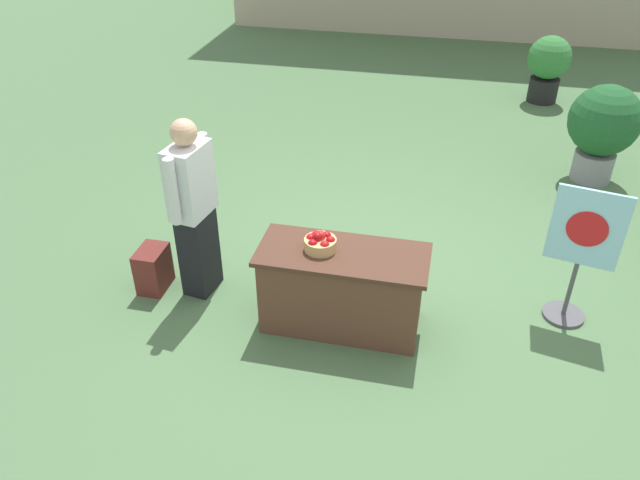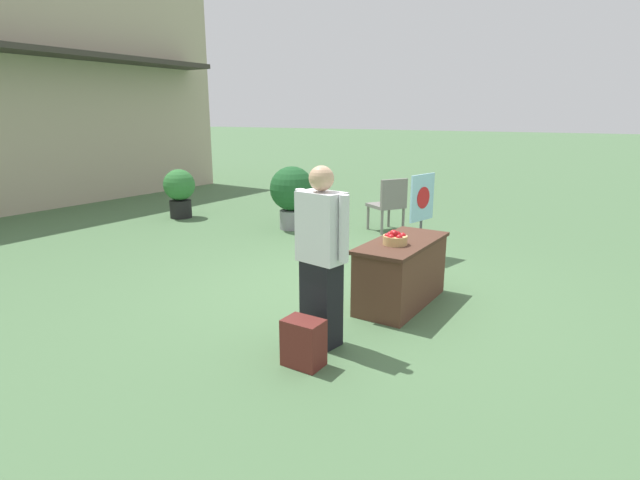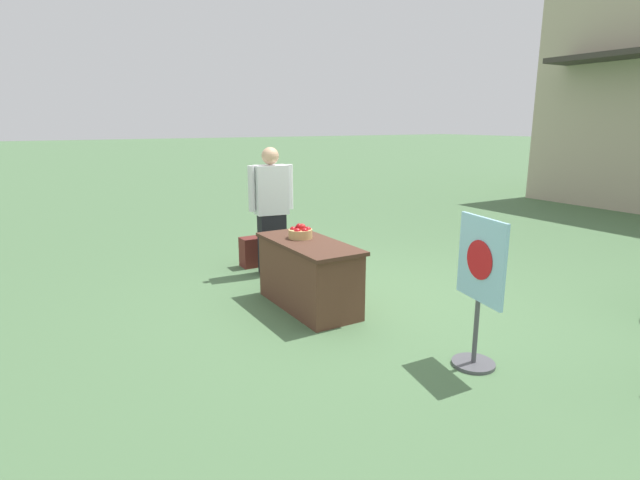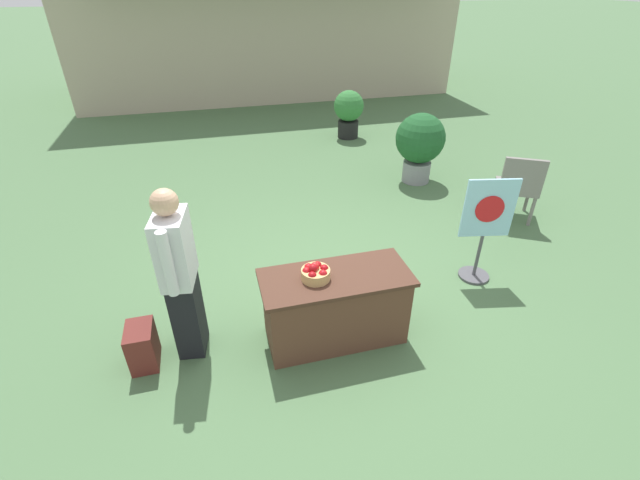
% 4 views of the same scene
% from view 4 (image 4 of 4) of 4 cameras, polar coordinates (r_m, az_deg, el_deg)
% --- Properties ---
extents(ground_plane, '(120.00, 120.00, 0.00)m').
position_cam_4_polar(ground_plane, '(4.98, 0.33, -6.73)').
color(ground_plane, '#4C7047').
extents(display_table, '(1.41, 0.62, 0.75)m').
position_cam_4_polar(display_table, '(4.19, 2.04, -8.87)').
color(display_table, brown).
rests_on(display_table, ground_plane).
extents(apple_basket, '(0.27, 0.27, 0.16)m').
position_cam_4_polar(apple_basket, '(3.88, -0.62, -4.36)').
color(apple_basket, tan).
rests_on(apple_basket, display_table).
extents(person_visitor, '(0.32, 0.60, 1.69)m').
position_cam_4_polar(person_visitor, '(3.96, -18.18, -4.48)').
color(person_visitor, black).
rests_on(person_visitor, ground_plane).
extents(backpack, '(0.24, 0.34, 0.42)m').
position_cam_4_polar(backpack, '(4.35, -22.58, -12.92)').
color(backpack, maroon).
rests_on(backpack, ground_plane).
extents(poster_board, '(0.57, 0.36, 1.27)m').
position_cam_4_polar(poster_board, '(5.16, 21.11, 1.63)').
color(poster_board, '#4C4C51').
rests_on(poster_board, ground_plane).
extents(patio_chair, '(0.75, 0.75, 0.99)m').
position_cam_4_polar(patio_chair, '(6.79, 24.99, 6.75)').
color(patio_chair, gray).
rests_on(patio_chair, ground_plane).
extents(potted_plant_far_right, '(0.65, 0.65, 1.02)m').
position_cam_4_polar(potted_plant_far_right, '(9.77, 3.84, 16.80)').
color(potted_plant_far_right, black).
rests_on(potted_plant_far_right, ground_plane).
extents(potted_plant_near_left, '(0.83, 0.83, 1.19)m').
position_cam_4_polar(potted_plant_near_left, '(7.60, 13.16, 12.55)').
color(potted_plant_near_left, gray).
rests_on(potted_plant_near_left, ground_plane).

